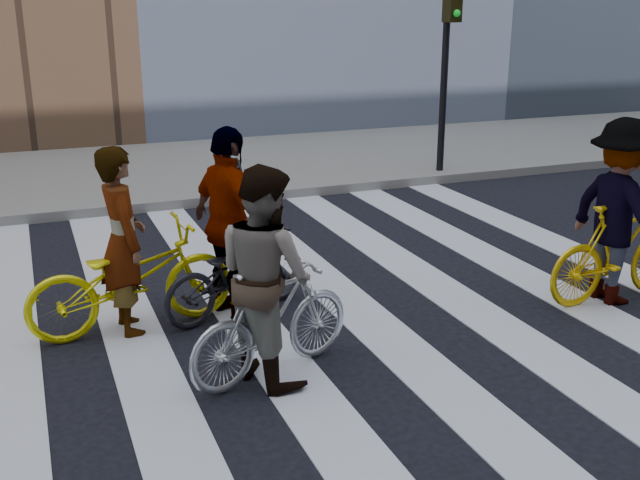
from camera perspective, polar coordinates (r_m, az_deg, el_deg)
ground at (r=7.04m, az=0.32°, el=-7.41°), size 100.00×100.00×0.00m
sidewalk_far at (r=13.93m, az=-11.39°, el=5.22°), size 100.00×5.00×0.15m
zebra_crosswalk at (r=7.04m, az=0.32°, el=-7.37°), size 8.25×10.00×0.01m
traffic_signal at (r=13.15m, az=9.73°, el=14.32°), size 0.22×0.42×3.33m
bike_yellow_left at (r=7.23m, az=-14.18°, el=-2.87°), size 2.01×0.89×1.03m
bike_silver_mid at (r=6.19m, az=-3.67°, el=-6.18°), size 1.67×0.97×0.97m
bike_yellow_right at (r=8.32m, az=21.80°, el=-0.84°), size 1.76×0.56×1.05m
bike_dark_rear at (r=7.44m, az=-6.35°, el=-2.47°), size 1.76×1.09×0.87m
rider_left at (r=7.11m, az=-14.80°, el=-0.08°), size 0.49×0.69×1.78m
rider_mid at (r=6.02m, az=-4.19°, el=-2.64°), size 0.93×1.05×1.80m
rider_right at (r=8.17m, az=21.88°, el=1.97°), size 0.76×1.26×1.91m
rider_rear at (r=7.27m, az=-6.87°, el=1.24°), size 0.80×1.20×1.89m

